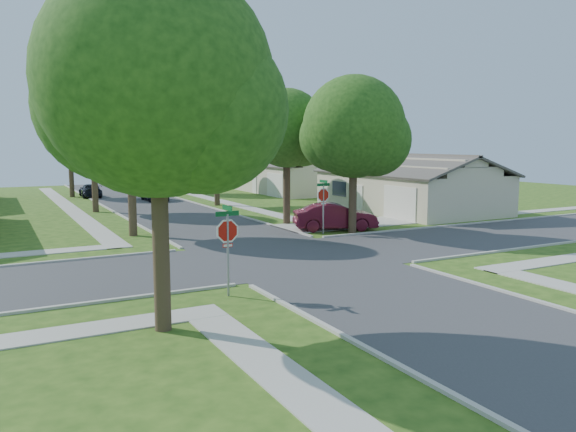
% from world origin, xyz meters
% --- Properties ---
extents(ground, '(100.00, 100.00, 0.00)m').
position_xyz_m(ground, '(0.00, 0.00, 0.00)').
color(ground, '#274813').
rests_on(ground, ground).
extents(road_ns, '(7.00, 100.00, 0.02)m').
position_xyz_m(road_ns, '(0.00, 0.00, 0.00)').
color(road_ns, '#333335').
rests_on(road_ns, ground).
extents(sidewalk_ne, '(1.20, 40.00, 0.04)m').
position_xyz_m(sidewalk_ne, '(6.10, 26.00, 0.02)').
color(sidewalk_ne, '#9E9B91').
rests_on(sidewalk_ne, ground).
extents(sidewalk_nw, '(1.20, 40.00, 0.04)m').
position_xyz_m(sidewalk_nw, '(-6.10, 26.00, 0.02)').
color(sidewalk_nw, '#9E9B91').
rests_on(sidewalk_nw, ground).
extents(driveway, '(8.80, 3.60, 0.05)m').
position_xyz_m(driveway, '(7.90, 7.10, 0.03)').
color(driveway, '#9E9B91').
rests_on(driveway, ground).
extents(stop_sign_sw, '(1.05, 0.80, 2.98)m').
position_xyz_m(stop_sign_sw, '(-4.70, -4.70, 2.03)').
color(stop_sign_sw, gray).
rests_on(stop_sign_sw, ground).
extents(stop_sign_ne, '(1.05, 0.80, 2.98)m').
position_xyz_m(stop_sign_ne, '(4.70, 4.70, 2.03)').
color(stop_sign_ne, gray).
rests_on(stop_sign_ne, ground).
extents(tree_e_near, '(4.97, 4.80, 8.28)m').
position_xyz_m(tree_e_near, '(4.75, 9.01, 5.64)').
color(tree_e_near, '#38281C').
rests_on(tree_e_near, ground).
extents(tree_e_mid, '(5.59, 5.40, 9.21)m').
position_xyz_m(tree_e_mid, '(4.76, 21.01, 6.25)').
color(tree_e_mid, '#38281C').
rests_on(tree_e_mid, ground).
extents(tree_e_far, '(5.17, 5.00, 8.72)m').
position_xyz_m(tree_e_far, '(4.75, 34.01, 5.98)').
color(tree_e_far, '#38281C').
rests_on(tree_e_far, ground).
extents(tree_w_near, '(5.38, 5.20, 8.97)m').
position_xyz_m(tree_w_near, '(-4.64, 9.01, 6.12)').
color(tree_w_near, '#38281C').
rests_on(tree_w_near, ground).
extents(tree_w_mid, '(5.80, 5.60, 9.56)m').
position_xyz_m(tree_w_mid, '(-4.64, 21.01, 6.49)').
color(tree_w_mid, '#38281C').
rests_on(tree_w_mid, ground).
extents(tree_w_far, '(4.76, 4.60, 8.04)m').
position_xyz_m(tree_w_far, '(-4.65, 34.01, 5.51)').
color(tree_w_far, '#38281C').
rests_on(tree_w_far, ground).
extents(tree_sw_corner, '(6.21, 6.00, 9.55)m').
position_xyz_m(tree_sw_corner, '(-7.44, -6.99, 6.26)').
color(tree_sw_corner, '#38281C').
rests_on(tree_sw_corner, ground).
extents(tree_ne_corner, '(5.80, 5.60, 8.66)m').
position_xyz_m(tree_ne_corner, '(6.36, 4.21, 5.59)').
color(tree_ne_corner, '#38281C').
rests_on(tree_ne_corner, ground).
extents(house_ne_near, '(8.42, 13.60, 4.23)m').
position_xyz_m(house_ne_near, '(15.99, 11.00, 1.52)').
color(house_ne_near, '#B8AD91').
rests_on(house_ne_near, ground).
extents(house_ne_far, '(8.42, 13.60, 4.23)m').
position_xyz_m(house_ne_far, '(15.99, 29.00, 1.52)').
color(house_ne_far, '#B8AD91').
rests_on(house_ne_far, ground).
extents(car_driveway, '(5.02, 3.20, 1.56)m').
position_xyz_m(car_driveway, '(6.00, 5.50, 0.78)').
color(car_driveway, '#4A0F1E').
rests_on(car_driveway, ground).
extents(car_curb_east, '(1.77, 4.26, 1.44)m').
position_xyz_m(car_curb_east, '(1.20, 27.09, 0.72)').
color(car_curb_east, black).
rests_on(car_curb_east, ground).
extents(car_curb_west, '(1.85, 4.30, 1.23)m').
position_xyz_m(car_curb_west, '(-3.20, 33.09, 0.62)').
color(car_curb_west, black).
rests_on(car_curb_west, ground).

